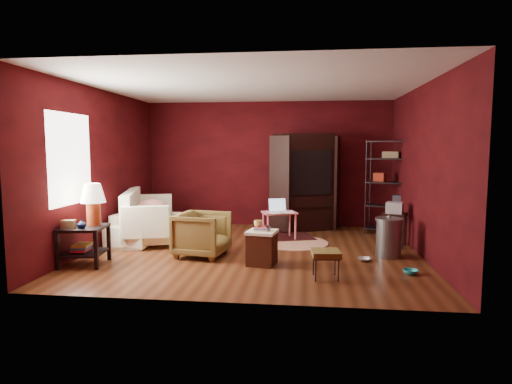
# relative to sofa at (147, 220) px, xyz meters

# --- Properties ---
(room) EXTENTS (5.54, 5.04, 2.84)m
(room) POSITION_rel_sofa_xyz_m (2.16, -0.73, 1.02)
(room) COLOR brown
(room) RESTS_ON ground
(sofa) EXTENTS (0.75, 1.99, 0.76)m
(sofa) POSITION_rel_sofa_xyz_m (0.00, 0.00, 0.00)
(sofa) COLOR white
(sofa) RESTS_ON ground
(armchair) EXTENTS (0.84, 0.88, 0.80)m
(armchair) POSITION_rel_sofa_xyz_m (1.39, -1.17, 0.02)
(armchair) COLOR black
(armchair) RESTS_ON ground
(pet_bowl_steel) EXTENTS (0.22, 0.08, 0.21)m
(pet_bowl_steel) POSITION_rel_sofa_xyz_m (3.99, -1.19, -0.27)
(pet_bowl_steel) COLOR silver
(pet_bowl_steel) RESTS_ON ground
(pet_bowl_turquoise) EXTENTS (0.22, 0.11, 0.21)m
(pet_bowl_turquoise) POSITION_rel_sofa_xyz_m (4.54, -1.82, -0.28)
(pet_bowl_turquoise) COLOR #29BDC1
(pet_bowl_turquoise) RESTS_ON ground
(vase) EXTENTS (0.15, 0.16, 0.13)m
(vase) POSITION_rel_sofa_xyz_m (-0.21, -2.05, 0.28)
(vase) COLOR #0B1738
(vase) RESTS_ON side_table
(mug) EXTENTS (0.14, 0.12, 0.12)m
(mug) POSITION_rel_sofa_xyz_m (2.35, -1.56, 0.26)
(mug) COLOR #F5F078
(mug) RESTS_ON hamper
(side_table) EXTENTS (0.69, 0.69, 1.23)m
(side_table) POSITION_rel_sofa_xyz_m (-0.21, -1.83, 0.36)
(side_table) COLOR black
(side_table) RESTS_ON ground
(sofa_cushions) EXTENTS (1.36, 2.21, 0.86)m
(sofa_cushions) POSITION_rel_sofa_xyz_m (-0.01, -0.01, 0.04)
(sofa_cushions) COLOR white
(sofa_cushions) RESTS_ON sofa
(hamper) EXTENTS (0.49, 0.49, 0.60)m
(hamper) POSITION_rel_sofa_xyz_m (2.41, -1.57, -0.11)
(hamper) COLOR #491E10
(hamper) RESTS_ON ground
(footstool) EXTENTS (0.41, 0.41, 0.39)m
(footstool) POSITION_rel_sofa_xyz_m (3.34, -2.15, -0.05)
(footstool) COLOR black
(footstool) RESTS_ON ground
(rug_round) EXTENTS (1.68, 1.68, 0.01)m
(rug_round) POSITION_rel_sofa_xyz_m (2.84, -0.03, -0.37)
(rug_round) COLOR #F6E9CD
(rug_round) RESTS_ON ground
(rug_oriental) EXTENTS (1.36, 1.10, 0.01)m
(rug_oriental) POSITION_rel_sofa_xyz_m (2.61, 0.42, -0.36)
(rug_oriental) COLOR #531616
(rug_oriental) RESTS_ON ground
(laptop_desk) EXTENTS (0.74, 0.64, 0.78)m
(laptop_desk) POSITION_rel_sofa_xyz_m (2.56, 0.27, 0.10)
(laptop_desk) COLOR #FF7481
(laptop_desk) RESTS_ON ground
(tv_armoire) EXTENTS (1.49, 1.23, 2.07)m
(tv_armoire) POSITION_rel_sofa_xyz_m (3.02, 1.33, 0.70)
(tv_armoire) COLOR black
(tv_armoire) RESTS_ON ground
(wire_shelving) EXTENTS (1.02, 0.72, 1.92)m
(wire_shelving) POSITION_rel_sofa_xyz_m (4.78, 1.02, 0.67)
(wire_shelving) COLOR black
(wire_shelving) RESTS_ON ground
(small_stand) EXTENTS (0.52, 0.52, 0.80)m
(small_stand) POSITION_rel_sofa_xyz_m (4.65, -0.08, 0.22)
(small_stand) COLOR black
(small_stand) RESTS_ON ground
(trash_can) EXTENTS (0.47, 0.47, 0.69)m
(trash_can) POSITION_rel_sofa_xyz_m (4.41, -0.88, -0.06)
(trash_can) COLOR gray
(trash_can) RESTS_ON ground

